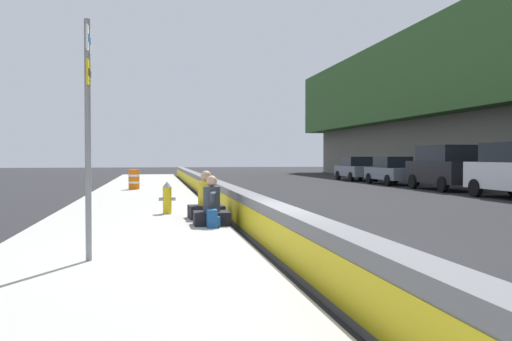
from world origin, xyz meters
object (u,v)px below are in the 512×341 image
object	(u,v)px
fire_hydrant	(167,197)
seated_person_middle	(206,203)
backpack	(213,219)
route_sign_post	(88,122)
parked_car_fourth	(444,167)
parked_car_midline	(392,171)
parked_car_far	(356,169)
seated_person_foreground	(212,209)
construction_barrel	(134,179)

from	to	relation	value
fire_hydrant	seated_person_middle	xyz separation A→B (m)	(-1.34, -0.95, -0.07)
backpack	fire_hydrant	bearing A→B (deg)	15.76
route_sign_post	seated_person_middle	distance (m)	5.97
parked_car_fourth	parked_car_midline	bearing A→B (deg)	2.04
parked_car_far	fire_hydrant	bearing A→B (deg)	147.19
parked_car_midline	parked_car_far	distance (m)	5.78
fire_hydrant	seated_person_foreground	world-z (taller)	seated_person_foreground
route_sign_post	parked_car_fourth	size ratio (longest dim) A/B	0.74
seated_person_middle	backpack	world-z (taller)	seated_person_middle
parked_car_fourth	parked_car_far	bearing A→B (deg)	1.25
route_sign_post	backpack	world-z (taller)	route_sign_post
seated_person_foreground	backpack	xyz separation A→B (m)	(-0.51, 0.03, -0.16)
construction_barrel	parked_car_fourth	size ratio (longest dim) A/B	0.20
construction_barrel	parked_car_midline	distance (m)	15.79
seated_person_middle	construction_barrel	distance (m)	12.99
route_sign_post	fire_hydrant	bearing A→B (deg)	-11.22
route_sign_post	parked_car_midline	xyz separation A→B (m)	(22.32, -15.22, -1.35)
fire_hydrant	backpack	size ratio (longest dim) A/B	2.20
parked_car_midline	parked_car_far	bearing A→B (deg)	0.48
seated_person_foreground	seated_person_middle	distance (m)	1.36
parked_car_far	construction_barrel	bearing A→B (deg)	123.53
backpack	parked_car_far	xyz separation A→B (m)	(24.71, -12.95, 0.53)
seated_person_foreground	parked_car_far	distance (m)	27.43
seated_person_middle	parked_car_midline	bearing A→B (deg)	-37.23
seated_person_middle	parked_car_far	bearing A→B (deg)	-29.48
route_sign_post	seated_person_foreground	bearing A→B (deg)	-29.98
seated_person_foreground	construction_barrel	world-z (taller)	seated_person_foreground
seated_person_middle	seated_person_foreground	bearing A→B (deg)	179.84
seated_person_foreground	backpack	size ratio (longest dim) A/B	2.82
seated_person_middle	parked_car_midline	xyz separation A→B (m)	(17.05, -12.96, 0.35)
seated_person_foreground	construction_barrel	size ratio (longest dim) A/B	1.19
fire_hydrant	backpack	bearing A→B (deg)	-164.24
fire_hydrant	construction_barrel	size ratio (longest dim) A/B	0.93
seated_person_foreground	parked_car_fourth	xyz separation A→B (m)	(12.74, -13.16, 0.69)
seated_person_middle	parked_car_fourth	bearing A→B (deg)	-49.16
route_sign_post	seated_person_middle	size ratio (longest dim) A/B	2.99
fire_hydrant	parked_car_fourth	bearing A→B (deg)	-54.58
parked_car_fourth	seated_person_middle	bearing A→B (deg)	130.84
route_sign_post	parked_car_midline	bearing A→B (deg)	-34.28
parked_car_fourth	parked_car_midline	xyz separation A→B (m)	(5.68, 0.20, -0.32)
seated_person_foreground	construction_barrel	xyz separation A→B (m)	(14.15, 2.24, 0.13)
fire_hydrant	seated_person_foreground	distance (m)	2.86
seated_person_foreground	parked_car_fourth	size ratio (longest dim) A/B	0.23
parked_car_midline	fire_hydrant	bearing A→B (deg)	138.49
fire_hydrant	parked_car_fourth	world-z (taller)	parked_car_fourth
seated_person_foreground	seated_person_middle	xyz separation A→B (m)	(1.36, -0.00, 0.02)
route_sign_post	seated_person_foreground	xyz separation A→B (m)	(3.91, -2.25, -1.72)
seated_person_middle	parked_car_far	world-z (taller)	parked_car_far
seated_person_foreground	parked_car_far	world-z (taller)	parked_car_far
seated_person_middle	parked_car_midline	world-z (taller)	parked_car_midline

